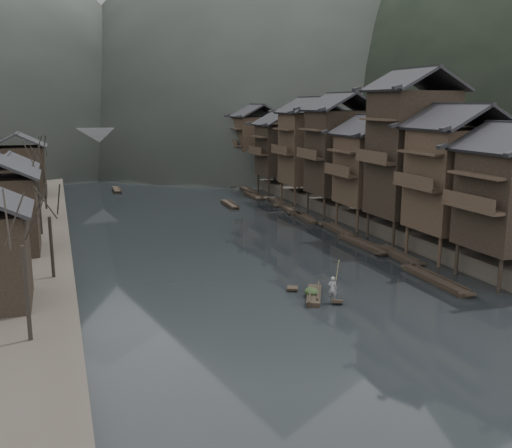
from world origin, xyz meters
name	(u,v)px	position (x,y,z in m)	size (l,w,h in m)	color
water	(267,272)	(0.00, 0.00, 0.00)	(300.00, 300.00, 0.00)	black
right_bank	(381,181)	(35.00, 40.00, 0.90)	(40.00, 200.00, 1.80)	#2D2823
stilt_houses	(348,144)	(17.28, 18.98, 8.82)	(9.00, 67.60, 17.09)	black
left_houses	(8,183)	(-20.50, 20.12, 5.66)	(8.10, 53.20, 8.73)	black
bare_trees	(43,177)	(-17.00, 16.10, 6.63)	(3.95, 62.78, 7.89)	black
moored_sampans	(280,206)	(11.91, 27.23, 0.20)	(3.18, 76.03, 0.47)	black
midriver_boats	(170,197)	(-0.43, 39.53, 0.20)	(14.21, 24.48, 0.45)	black
stone_bridge	(140,147)	(0.00, 72.00, 5.11)	(40.00, 6.00, 9.00)	#4C4C4F
hero_sampan	(314,295)	(0.98, -6.99, 0.20)	(2.75, 4.43, 0.43)	black
cargo_heap	(312,287)	(0.88, -6.80, 0.73)	(1.01, 1.32, 0.60)	black
boatman	(333,285)	(1.70, -8.41, 1.28)	(0.62, 0.40, 1.69)	slate
bamboo_pole	(336,244)	(1.90, -8.41, 4.17)	(0.06, 0.06, 4.64)	#8C7A51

